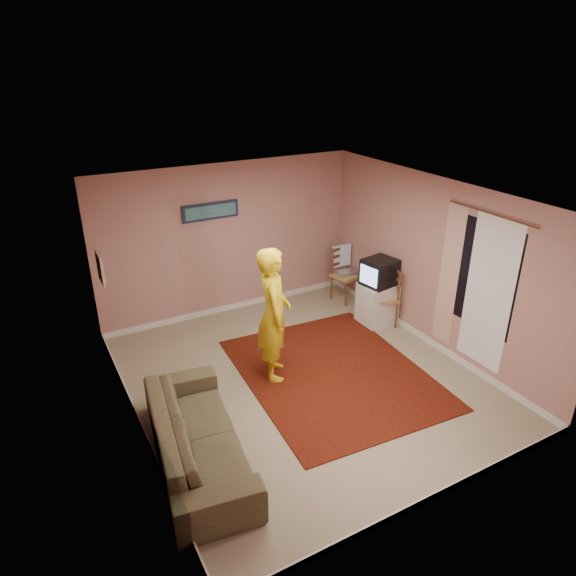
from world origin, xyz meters
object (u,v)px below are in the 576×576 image
sofa (197,435)px  tv_cabinet (377,303)px  crt_tv (379,272)px  person (274,314)px  chair_a (347,269)px  chair_b (384,290)px

sofa → tv_cabinet: bearing=-58.2°
crt_tv → person: person is taller
chair_a → sofa: chair_a is taller
sofa → person: bearing=-46.2°
sofa → person: person is taller
tv_cabinet → chair_b: 0.28m
chair_a → person: person is taller
crt_tv → tv_cabinet: bearing=-0.0°
tv_cabinet → crt_tv: (-0.01, -0.00, 0.57)m
tv_cabinet → sofa: (-3.75, -1.64, -0.02)m
chair_b → sofa: 4.12m
tv_cabinet → crt_tv: 0.57m
tv_cabinet → sofa: size_ratio=0.31×
chair_a → sofa: 4.62m
chair_b → person: bearing=-58.3°
chair_b → sofa: chair_b is taller
chair_a → person: size_ratio=0.28×
crt_tv → person: size_ratio=0.30×
chair_b → tv_cabinet: bearing=-128.1°
chair_a → sofa: bearing=-157.8°
tv_cabinet → chair_b: (0.05, -0.08, 0.26)m
tv_cabinet → chair_b: bearing=-58.0°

